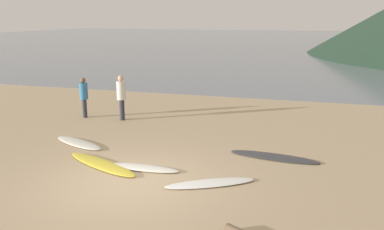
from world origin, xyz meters
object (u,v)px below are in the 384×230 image
at_px(surfboard_3, 210,183).
at_px(surfboard_4, 274,157).
at_px(surfboard_0, 79,143).
at_px(surfboard_1, 102,164).
at_px(surfboard_2, 142,168).
at_px(person_0, 84,94).
at_px(person_1, 121,94).

xyz_separation_m(surfboard_3, surfboard_4, (1.25, 2.31, -0.00)).
distance_m(surfboard_0, surfboard_4, 5.93).
relative_size(surfboard_1, surfboard_2, 1.33).
xyz_separation_m(surfboard_0, surfboard_4, (5.91, 0.49, -0.01)).
distance_m(surfboard_1, surfboard_4, 4.73).
bearing_deg(surfboard_3, person_0, 112.28).
bearing_deg(surfboard_3, surfboard_4, 31.75).
bearing_deg(person_1, person_0, -34.03).
bearing_deg(surfboard_2, surfboard_3, -13.60).
distance_m(surfboard_2, person_1, 5.41).
bearing_deg(surfboard_2, surfboard_4, 29.82).
xyz_separation_m(surfboard_3, person_0, (-6.30, 4.92, 0.89)).
xyz_separation_m(surfboard_1, person_0, (-3.23, 4.54, 0.88)).
bearing_deg(surfboard_3, surfboard_0, 128.97).
relative_size(surfboard_2, person_0, 1.28).
height_order(surfboard_2, surfboard_3, surfboard_2).
height_order(surfboard_3, person_0, person_0).
height_order(surfboard_2, person_0, person_0).
bearing_deg(surfboard_3, surfboard_2, 137.18).
bearing_deg(surfboard_4, surfboard_0, -167.70).
relative_size(surfboard_2, person_1, 1.17).
height_order(surfboard_1, surfboard_3, surfboard_1).
relative_size(surfboard_1, person_0, 1.71).
bearing_deg(person_1, surfboard_0, 55.16).
bearing_deg(surfboard_0, surfboard_2, -3.82).
bearing_deg(surfboard_3, surfboard_1, 143.15).
relative_size(surfboard_1, surfboard_4, 1.06).
distance_m(surfboard_2, surfboard_3, 1.98).
bearing_deg(surfboard_2, person_0, 133.85).
height_order(person_0, person_1, person_1).
height_order(surfboard_0, surfboard_2, surfboard_0).
xyz_separation_m(surfboard_1, surfboard_4, (4.32, 1.92, -0.01)).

